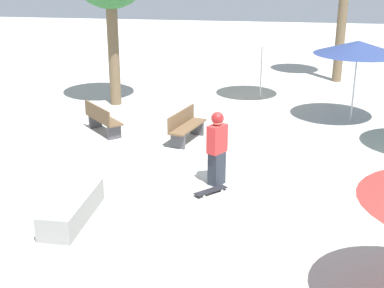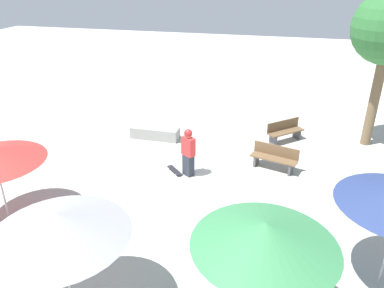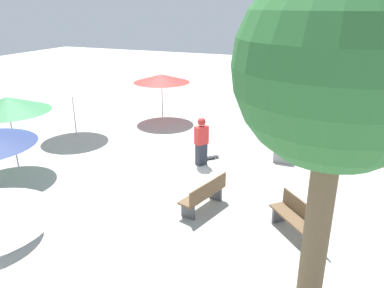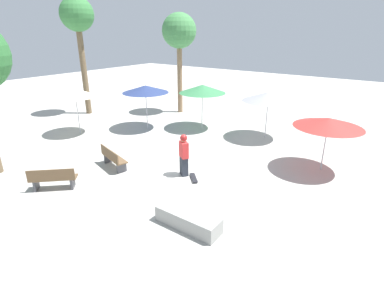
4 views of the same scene
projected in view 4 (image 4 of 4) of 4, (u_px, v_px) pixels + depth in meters
The scene contains 13 objects.
ground_plane at pixel (179, 164), 12.72m from camera, with size 60.00×60.00×0.00m, color #B2AFA8.
skater_main at pixel (184, 154), 11.49m from camera, with size 0.51×0.45×1.68m.
skateboard at pixel (194, 178), 11.46m from camera, with size 0.71×0.70×0.07m.
concrete_ledge at pixel (188, 220), 8.61m from camera, with size 1.98×0.65×0.47m.
bench_near at pixel (53, 179), 10.58m from camera, with size 1.47×1.42×0.85m.
bench_far at pixel (113, 158), 12.30m from camera, with size 1.66×0.85×0.85m.
shade_umbrella_navy at pixel (145, 89), 16.66m from camera, with size 2.59×2.59×2.48m.
shade_umbrella_red at pixel (328, 123), 11.52m from camera, with size 2.62×2.62×2.20m.
shade_umbrella_green at pixel (202, 89), 16.67m from camera, with size 2.61×2.61×2.52m.
shade_umbrella_grey at pixel (268, 96), 15.12m from camera, with size 2.65×2.65×2.45m.
shade_umbrella_cream at pixel (75, 93), 15.78m from camera, with size 2.27×2.27×2.48m.
palm_tree_center_right at pixel (179, 33), 19.10m from camera, with size 2.21×2.21×6.42m.
palm_tree_right at pixel (77, 19), 18.49m from camera, with size 2.07×2.07×7.31m.
Camera 4 is at (-7.22, 9.06, 5.34)m, focal length 28.00 mm.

